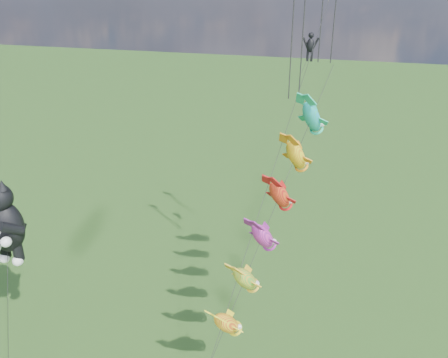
% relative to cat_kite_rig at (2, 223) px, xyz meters
% --- Properties ---
extents(ground, '(300.00, 300.00, 0.00)m').
position_rel_cat_kite_rig_xyz_m(ground, '(-3.94, 1.68, -9.39)').
color(ground, '#163B0E').
extents(cat_kite_rig, '(2.85, 4.31, 12.36)m').
position_rel_cat_kite_rig_xyz_m(cat_kite_rig, '(0.00, 0.00, 0.00)').
color(cat_kite_rig, '#513A29').
rests_on(cat_kite_rig, ground).
extents(fish_windsock_rig, '(5.23, 15.18, 18.45)m').
position_rel_cat_kite_rig_xyz_m(fish_windsock_rig, '(16.16, 4.67, 0.98)').
color(fish_windsock_rig, '#513A29').
rests_on(fish_windsock_rig, ground).
extents(parafoil_rig, '(4.77, 17.23, 25.81)m').
position_rel_cat_kite_rig_xyz_m(parafoil_rig, '(16.83, 10.38, 10.85)').
color(parafoil_rig, '#513A29').
rests_on(parafoil_rig, ground).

